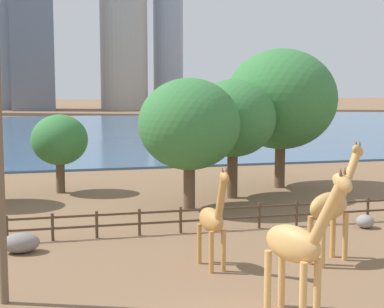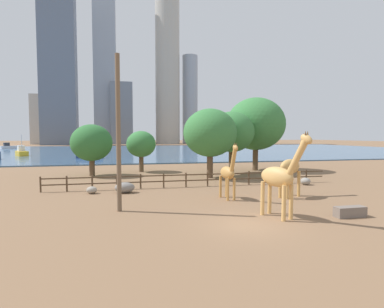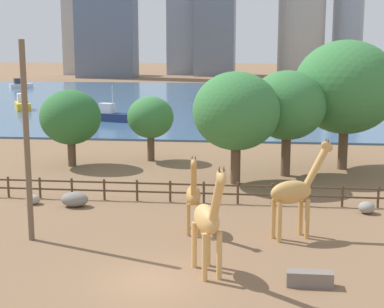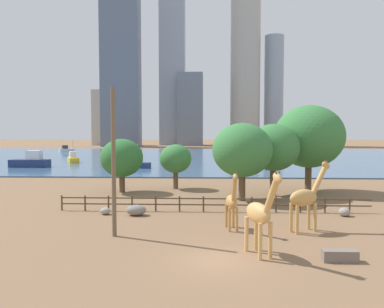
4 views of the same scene
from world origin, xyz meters
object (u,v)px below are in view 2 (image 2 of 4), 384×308
feeding_trough (350,212)px  tree_right_small (92,143)px  boulder_small (125,188)px  boat_barge (89,154)px  tree_left_large (232,132)px  giraffe_tall (280,177)px  boulder_by_pole (92,190)px  boulder_near_fence (306,181)px  giraffe_companion (291,166)px  boat_ferry (22,152)px  boat_tug (8,147)px  tree_right_tall (256,124)px  tree_left_small (210,133)px  utility_pole (118,133)px  giraffe_young (228,173)px  tree_center_broad (141,144)px

feeding_trough → tree_right_small: bearing=127.4°
boulder_small → boat_barge: 37.49m
tree_left_large → tree_right_small: 16.48m
giraffe_tall → boulder_by_pole: bearing=-152.9°
boulder_near_fence → boulder_small: boulder_small is taller
boulder_near_fence → boulder_by_pole: size_ratio=1.10×
giraffe_companion → boulder_by_pole: size_ratio=5.91×
boat_ferry → boat_tug: boat_ferry is taller
boulder_small → tree_right_tall: tree_right_tall is taller
feeding_trough → boat_tug: size_ratio=0.37×
boat_tug → giraffe_tall: bearing=-99.2°
tree_right_tall → boat_barge: size_ratio=1.87×
giraffe_tall → boat_tug: giraffe_tall is taller
tree_left_small → boat_tug: size_ratio=1.57×
utility_pole → boulder_by_pole: bearing=110.4°
feeding_trough → boulder_near_fence: bearing=69.1°
tree_left_large → giraffe_tall: bearing=-101.9°
giraffe_tall → utility_pole: 9.81m
giraffe_companion → tree_right_small: (-16.11, 15.64, 1.48)m
boulder_by_pole → feeding_trough: 18.43m
giraffe_tall → giraffe_companion: giraffe_tall is taller
boulder_near_fence → boulder_by_pole: boulder_near_fence is taller
giraffe_tall → tree_left_small: tree_left_small is taller
boulder_near_fence → boat_barge: (-23.76, 36.38, 0.60)m
boulder_near_fence → giraffe_companion: bearing=-132.3°
giraffe_companion → tree_right_tall: size_ratio=0.50×
giraffe_companion → tree_left_large: bearing=61.9°
boulder_by_pole → tree_left_large: tree_left_large is taller
giraffe_young → giraffe_companion: bearing=80.3°
giraffe_tall → boulder_by_pole: 14.92m
tree_right_small → tree_right_tall: bearing=3.2°
boulder_small → tree_left_small: (9.10, 6.86, 4.50)m
tree_right_small → boulder_near_fence: bearing=-28.1°
tree_left_large → tree_right_tall: 5.36m
boulder_by_pole → tree_right_tall: tree_right_tall is taller
boulder_near_fence → tree_left_small: bearing=139.7°
boat_barge → giraffe_young: bearing=-51.9°
boat_tug → boat_barge: (32.40, -51.45, 0.03)m
giraffe_tall → boat_barge: bearing=176.8°
giraffe_young → giraffe_tall: bearing=5.4°
utility_pole → tree_right_tall: 25.32m
tree_left_large → tree_right_tall: tree_right_tall is taller
boat_barge → boulder_near_fence: bearing=-38.2°
boulder_small → boat_barge: (-7.09, 36.81, 0.51)m
giraffe_young → boulder_by_pole: bearing=-120.2°
giraffe_young → feeding_trough: size_ratio=2.32×
tree_left_small → tree_center_broad: bearing=134.7°
utility_pole → boat_barge: 43.50m
boulder_by_pole → boulder_small: boulder_small is taller
boulder_by_pole → boat_tug: 95.44m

